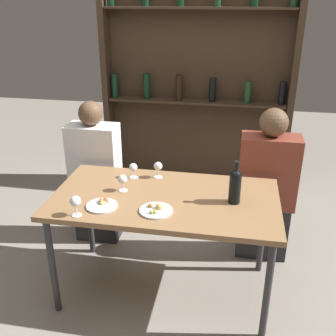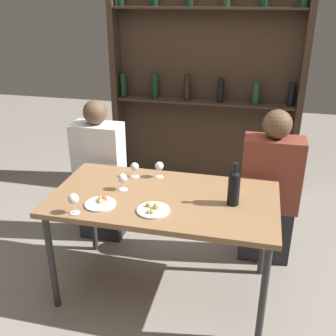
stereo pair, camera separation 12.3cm
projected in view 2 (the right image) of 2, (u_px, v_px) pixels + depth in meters
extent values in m
plane|color=gray|center=(164.00, 288.00, 2.85)|extent=(10.00, 10.00, 0.00)
cube|color=olive|center=(164.00, 199.00, 2.55)|extent=(1.46, 0.78, 0.04)
cylinder|color=#2D2D30|center=(52.00, 262.00, 2.55)|extent=(0.04, 0.04, 0.72)
cylinder|color=#2D2D30|center=(263.00, 296.00, 2.27)|extent=(0.04, 0.04, 0.72)
cylinder|color=#2D2D30|center=(92.00, 212.00, 3.14)|extent=(0.04, 0.04, 0.72)
cylinder|color=#2D2D30|center=(264.00, 233.00, 2.86)|extent=(0.04, 0.04, 0.72)
cube|color=#38281C|center=(205.00, 96.00, 4.04)|extent=(1.85, 0.02, 1.98)
cube|color=#38281C|center=(117.00, 93.00, 4.14)|extent=(0.06, 0.18, 1.98)
cube|color=#38281C|center=(300.00, 103.00, 3.75)|extent=(0.06, 0.18, 1.98)
cube|color=#38281C|center=(204.00, 102.00, 3.97)|extent=(1.77, 0.18, 0.02)
cylinder|color=black|center=(124.00, 85.00, 4.08)|extent=(0.07, 0.07, 0.25)
cylinder|color=black|center=(155.00, 86.00, 4.02)|extent=(0.07, 0.07, 0.26)
cylinder|color=black|center=(187.00, 88.00, 3.94)|extent=(0.07, 0.07, 0.26)
cylinder|color=black|center=(221.00, 90.00, 3.88)|extent=(0.07, 0.07, 0.24)
cylinder|color=#19381E|center=(256.00, 93.00, 3.81)|extent=(0.07, 0.07, 0.22)
cylinder|color=black|center=(292.00, 95.00, 3.75)|extent=(0.07, 0.07, 0.22)
cube|color=#38281C|center=(207.00, 8.00, 3.60)|extent=(1.77, 0.18, 0.02)
cylinder|color=black|center=(234.00, 191.00, 2.42)|extent=(0.08, 0.08, 0.18)
sphere|color=black|center=(235.00, 177.00, 2.38)|extent=(0.08, 0.08, 0.08)
cylinder|color=black|center=(235.00, 171.00, 2.36)|extent=(0.03, 0.03, 0.08)
cylinder|color=black|center=(236.00, 164.00, 2.34)|extent=(0.03, 0.03, 0.01)
cylinder|color=silver|center=(159.00, 177.00, 2.81)|extent=(0.06, 0.06, 0.00)
cylinder|color=silver|center=(159.00, 172.00, 2.79)|extent=(0.01, 0.01, 0.07)
sphere|color=silver|center=(159.00, 166.00, 2.77)|extent=(0.06, 0.06, 0.06)
cylinder|color=silver|center=(135.00, 177.00, 2.81)|extent=(0.06, 0.06, 0.00)
cylinder|color=silver|center=(135.00, 173.00, 2.80)|extent=(0.01, 0.01, 0.06)
sphere|color=silver|center=(135.00, 167.00, 2.78)|extent=(0.06, 0.06, 0.06)
cylinder|color=silver|center=(75.00, 213.00, 2.35)|extent=(0.06, 0.06, 0.00)
cylinder|color=silver|center=(74.00, 207.00, 2.33)|extent=(0.01, 0.01, 0.07)
sphere|color=silver|center=(73.00, 199.00, 2.31)|extent=(0.07, 0.07, 0.07)
cylinder|color=silver|center=(123.00, 189.00, 2.63)|extent=(0.06, 0.06, 0.00)
cylinder|color=silver|center=(123.00, 185.00, 2.62)|extent=(0.01, 0.01, 0.06)
sphere|color=silver|center=(123.00, 178.00, 2.60)|extent=(0.06, 0.06, 0.06)
cylinder|color=silver|center=(153.00, 210.00, 2.37)|extent=(0.20, 0.20, 0.01)
sphere|color=gold|center=(152.00, 212.00, 2.33)|extent=(0.03, 0.03, 0.03)
sphere|color=#C67038|center=(148.00, 205.00, 2.40)|extent=(0.03, 0.03, 0.03)
sphere|color=#E5BC66|center=(157.00, 206.00, 2.37)|extent=(0.04, 0.04, 0.04)
sphere|color=#99B256|center=(148.00, 206.00, 2.39)|extent=(0.03, 0.03, 0.03)
sphere|color=#99B256|center=(149.00, 212.00, 2.33)|extent=(0.03, 0.03, 0.03)
cylinder|color=silver|center=(100.00, 204.00, 2.44)|extent=(0.19, 0.19, 0.01)
sphere|color=gold|center=(101.00, 199.00, 2.46)|extent=(0.04, 0.04, 0.04)
sphere|color=#E5BC66|center=(101.00, 198.00, 2.47)|extent=(0.03, 0.03, 0.03)
sphere|color=#B74C3D|center=(104.00, 199.00, 2.46)|extent=(0.04, 0.04, 0.04)
sphere|color=#E5BC66|center=(103.00, 201.00, 2.45)|extent=(0.02, 0.02, 0.02)
sphere|color=#E5BC66|center=(100.00, 201.00, 2.44)|extent=(0.03, 0.03, 0.03)
cube|color=#26262B|center=(103.00, 211.00, 3.41)|extent=(0.36, 0.22, 0.45)
cube|color=white|center=(99.00, 157.00, 3.20)|extent=(0.40, 0.22, 0.57)
sphere|color=brown|center=(95.00, 112.00, 3.05)|extent=(0.19, 0.19, 0.19)
cube|color=#26262B|center=(265.00, 231.00, 3.12)|extent=(0.39, 0.22, 0.45)
cube|color=brown|center=(272.00, 174.00, 2.92)|extent=(0.43, 0.22, 0.56)
sphere|color=brown|center=(277.00, 124.00, 2.76)|extent=(0.21, 0.21, 0.21)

